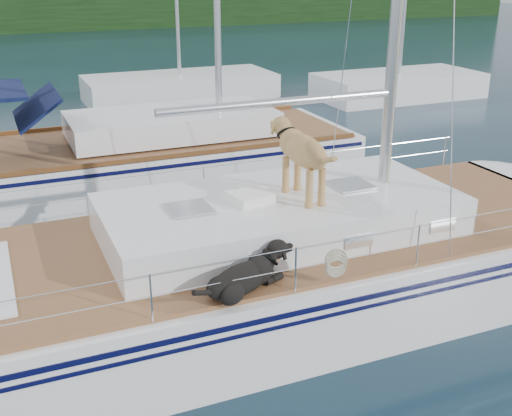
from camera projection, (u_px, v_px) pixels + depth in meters
name	position (u px, v px, depth m)	size (l,w,h in m)	color
ground	(231.00, 314.00, 9.80)	(120.00, 120.00, 0.00)	black
shore_bank	(17.00, 23.00, 49.26)	(92.00, 1.00, 1.20)	#595147
main_sailboat	(237.00, 273.00, 9.59)	(12.00, 3.90, 14.01)	white
neighbor_sailboat	(129.00, 162.00, 15.11)	(11.00, 3.50, 13.30)	white
bg_boat_center	(180.00, 88.00, 24.84)	(7.20, 3.00, 11.65)	white
bg_boat_east	(398.00, 86.00, 25.17)	(6.40, 3.00, 11.65)	white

